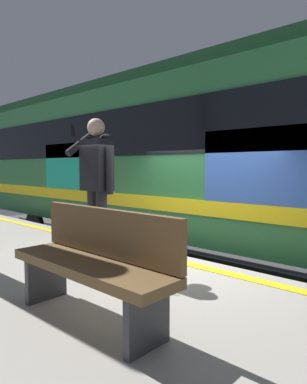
{
  "coord_description": "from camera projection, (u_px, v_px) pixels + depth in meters",
  "views": [
    {
      "loc": [
        -3.0,
        3.76,
        2.23
      ],
      "look_at": [
        0.23,
        0.3,
        1.88
      ],
      "focal_mm": 32.14,
      "sensor_mm": 36.0,
      "label": 1
    }
  ],
  "objects": [
    {
      "name": "platform",
      "position": [
        28.0,
        351.0,
        3.24
      ],
      "size": [
        16.46,
        4.58,
        0.98
      ],
      "primitive_type": "cube",
      "color": "#9E998E",
      "rests_on": "ground"
    },
    {
      "name": "ground_plane",
      "position": [
        179.0,
        322.0,
        4.95
      ],
      "size": [
        24.69,
        24.69,
        0.0
      ],
      "primitive_type": "plane",
      "color": "#3D3D3F"
    },
    {
      "name": "safety_line",
      "position": [
        166.0,
        259.0,
        4.66
      ],
      "size": [
        16.13,
        0.16,
        0.01
      ],
      "primitive_type": "cube",
      "color": "yellow",
      "rests_on": "platform"
    },
    {
      "name": "train_carriage",
      "position": [
        183.0,
        155.0,
        7.34
      ],
      "size": [
        13.38,
        2.87,
        3.9
      ],
      "color": "#2D723F",
      "rests_on": "ground"
    },
    {
      "name": "track_rail_near",
      "position": [
        228.0,
        292.0,
        5.93
      ],
      "size": [
        21.4,
        0.08,
        0.16
      ],
      "primitive_type": "cube",
      "color": "slate",
      "rests_on": "ground"
    },
    {
      "name": "handbag",
      "position": [
        114.0,
        260.0,
        4.01
      ],
      "size": [
        0.35,
        0.31,
        0.36
      ],
      "color": "#59331E",
      "rests_on": "platform"
    },
    {
      "name": "bench",
      "position": [
        95.0,
        259.0,
        2.81
      ],
      "size": [
        1.66,
        0.44,
        0.9
      ],
      "color": "brown",
      "rests_on": "platform"
    },
    {
      "name": "passenger",
      "position": [
        97.0,
        179.0,
        4.31
      ],
      "size": [
        0.57,
        0.55,
        1.85
      ],
      "color": "#262628",
      "rests_on": "platform"
    },
    {
      "name": "track_rail_far",
      "position": [
        265.0,
        273.0,
        6.97
      ],
      "size": [
        21.4,
        0.08,
        0.16
      ],
      "primitive_type": "cube",
      "color": "slate",
      "rests_on": "ground"
    }
  ]
}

